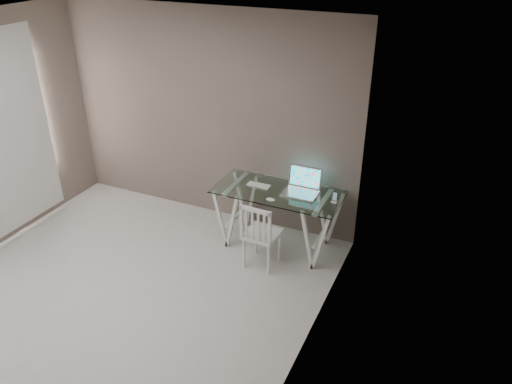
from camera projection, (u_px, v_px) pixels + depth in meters
room at (74, 155)px, 4.34m from camera, size 4.50×4.52×2.71m
desk at (278, 218)px, 5.98m from camera, size 1.50×0.70×0.75m
chair at (260, 233)px, 5.55m from camera, size 0.39×0.39×0.83m
laptop at (302, 186)px, 5.78m from camera, size 0.40×0.33×0.28m
keyboard at (259, 185)px, 5.94m from camera, size 0.30×0.13×0.01m
mouse at (271, 200)px, 5.60m from camera, size 0.11×0.06×0.03m
phone_dock at (335, 199)px, 5.57m from camera, size 0.07×0.07×0.12m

